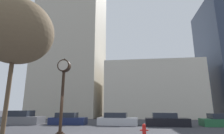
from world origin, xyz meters
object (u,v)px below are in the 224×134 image
object	(u,v)px
car_silver	(118,120)
bare_tree	(16,32)
car_navy	(68,119)
fire_hydrant_near	(144,129)
street_clock	(63,84)
car_grey	(21,118)
car_black	(166,120)

from	to	relation	value
car_silver	bare_tree	bearing A→B (deg)	-115.34
car_navy	fire_hydrant_near	bearing A→B (deg)	-41.89
car_navy	bare_tree	size ratio (longest dim) A/B	0.47
street_clock	car_navy	size ratio (longest dim) A/B	1.33
car_grey	car_black	world-z (taller)	car_grey
car_black	bare_tree	world-z (taller)	bare_tree
car_navy	car_grey	bearing A→B (deg)	-176.89
fire_hydrant_near	car_black	bearing A→B (deg)	68.55
car_navy	car_silver	xyz separation A→B (m)	(5.43, 0.02, 0.01)
fire_hydrant_near	bare_tree	size ratio (longest dim) A/B	0.09
car_grey	street_clock	bearing A→B (deg)	-44.60
car_navy	car_black	distance (m)	10.31
car_grey	fire_hydrant_near	size ratio (longest dim) A/B	6.35
car_navy	car_silver	world-z (taller)	car_silver
car_black	fire_hydrant_near	xyz separation A→B (m)	(-2.45, -6.23, -0.17)
street_clock	car_silver	size ratio (longest dim) A/B	1.24
car_black	street_clock	bearing A→B (deg)	-136.67
car_black	car_grey	bearing A→B (deg)	-178.71
street_clock	bare_tree	size ratio (longest dim) A/B	0.62
street_clock	car_silver	distance (m)	8.61
car_navy	car_black	xyz separation A→B (m)	(10.30, -0.53, 0.01)
bare_tree	car_silver	bearing A→B (deg)	62.18
car_silver	fire_hydrant_near	distance (m)	7.21
street_clock	fire_hydrant_near	xyz separation A→B (m)	(5.45, 0.76, -3.01)
street_clock	car_navy	xyz separation A→B (m)	(-2.40, 7.52, -2.85)
car_black	fire_hydrant_near	distance (m)	6.70
street_clock	car_black	size ratio (longest dim) A/B	1.24
car_silver	car_black	size ratio (longest dim) A/B	1.00
car_black	bare_tree	size ratio (longest dim) A/B	0.50
car_silver	fire_hydrant_near	bearing A→B (deg)	-67.90
car_grey	bare_tree	world-z (taller)	bare_tree
car_grey	car_silver	bearing A→B (deg)	0.68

